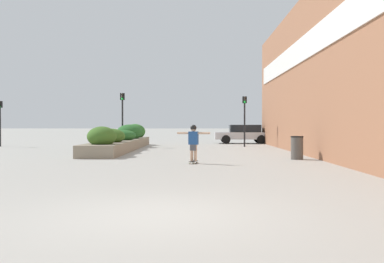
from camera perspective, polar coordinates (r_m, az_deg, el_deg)
ground_plane at (r=7.22m, az=-4.84°, el=-11.05°), size 300.00×300.00×0.00m
building_wall_right at (r=18.40m, az=18.18°, el=8.49°), size 0.67×33.98×7.83m
planter_box at (r=25.68m, az=-9.35°, el=-1.13°), size 1.76×13.46×1.53m
skateboard at (r=16.36m, az=0.19°, el=-4.06°), size 0.36×0.64×0.10m
skateboarder at (r=16.31m, az=0.19°, el=-1.02°), size 1.27×0.43×1.39m
trash_bin at (r=18.82m, az=13.83°, el=-2.11°), size 0.54×0.54×1.00m
car_leftmost at (r=33.97m, az=6.84°, el=-0.27°), size 4.37×1.93×1.47m
car_center_left at (r=36.15m, az=19.86°, el=-0.20°), size 3.87×1.95×1.54m
traffic_light_left at (r=28.72m, az=-9.27°, el=2.79°), size 0.28×0.30×3.57m
traffic_light_right at (r=28.78m, az=7.03°, el=2.55°), size 0.28×0.30×3.37m
traffic_light_far_left at (r=31.67m, az=-24.24°, el=2.01°), size 0.28×0.30×3.08m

